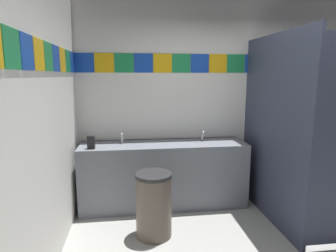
{
  "coord_description": "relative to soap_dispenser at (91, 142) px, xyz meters",
  "views": [
    {
      "loc": [
        -1.34,
        -2.17,
        1.74
      ],
      "look_at": [
        -0.91,
        1.14,
        1.15
      ],
      "focal_mm": 30.47,
      "sensor_mm": 36.0,
      "label": 1
    }
  ],
  "objects": [
    {
      "name": "stall_divider",
      "position": [
        2.31,
        -0.6,
        0.17
      ],
      "size": [
        0.92,
        1.56,
        2.21
      ],
      "color": "#33384C",
      "rests_on": "ground_plane"
    },
    {
      "name": "faucet_left",
      "position": [
        0.36,
        0.25,
        -0.03
      ],
      "size": [
        0.04,
        0.1,
        0.14
      ],
      "color": "silver",
      "rests_on": "vanity_counter"
    },
    {
      "name": "toilet",
      "position": [
        2.72,
        0.01,
        -0.63
      ],
      "size": [
        0.39,
        0.49,
        0.74
      ],
      "color": "white",
      "rests_on": "ground_plane"
    },
    {
      "name": "vanity_counter",
      "position": [
        0.91,
        0.16,
        -0.5
      ],
      "size": [
        2.18,
        0.56,
        0.86
      ],
      "color": "slate",
      "rests_on": "ground_plane"
    },
    {
      "name": "soap_dispenser",
      "position": [
        0.0,
        0.0,
        0.0
      ],
      "size": [
        0.09,
        0.09,
        0.16
      ],
      "color": "black",
      "rests_on": "vanity_counter"
    },
    {
      "name": "wall_back",
      "position": [
        1.83,
        0.48,
        0.49
      ],
      "size": [
        4.12,
        0.09,
        2.84
      ],
      "color": "white",
      "rests_on": "ground_plane"
    },
    {
      "name": "wall_side",
      "position": [
        -0.27,
        -1.3,
        0.48
      ],
      "size": [
        0.09,
        3.48,
        2.84
      ],
      "color": "white",
      "rests_on": "ground_plane"
    },
    {
      "name": "trash_bin",
      "position": [
        0.71,
        -0.59,
        -0.58
      ],
      "size": [
        0.4,
        0.4,
        0.72
      ],
      "color": "brown",
      "rests_on": "ground_plane"
    },
    {
      "name": "faucet_right",
      "position": [
        1.45,
        0.25,
        -0.03
      ],
      "size": [
        0.04,
        0.1,
        0.14
      ],
      "color": "silver",
      "rests_on": "vanity_counter"
    }
  ]
}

